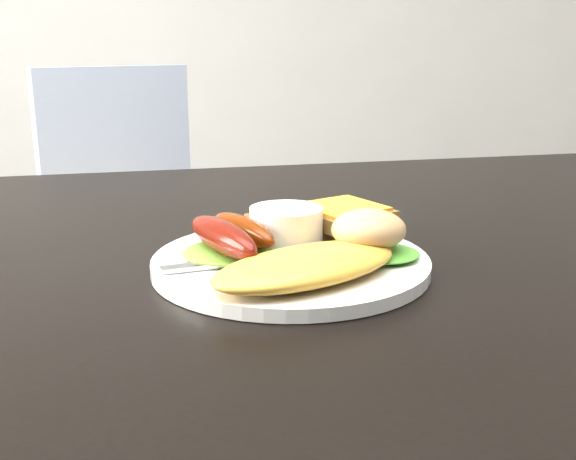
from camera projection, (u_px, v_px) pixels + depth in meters
dining_table at (375, 250)px, 0.69m from camera, size 1.20×0.80×0.04m
dining_chair at (123, 270)px, 1.49m from camera, size 0.48×0.48×0.04m
person at (331, 147)px, 1.22m from camera, size 0.61×0.46×1.51m
plate at (291, 263)px, 0.57m from camera, size 0.23×0.23×0.01m
lettuce_left at (234, 251)px, 0.57m from camera, size 0.10×0.10×0.01m
lettuce_right at (378, 253)px, 0.56m from camera, size 0.09×0.08×0.01m
omelette at (307, 266)px, 0.51m from camera, size 0.18×0.13×0.02m
sausage_a at (222, 236)px, 0.55m from camera, size 0.06×0.11×0.03m
sausage_b at (242, 230)px, 0.57m from camera, size 0.06×0.10×0.02m
ramekin at (286, 229)px, 0.58m from camera, size 0.08×0.08×0.04m
toast_a at (303, 227)px, 0.63m from camera, size 0.10×0.10×0.01m
toast_b at (342, 215)px, 0.62m from camera, size 0.10×0.10×0.01m
potato_salad at (369, 230)px, 0.56m from camera, size 0.07×0.06×0.03m
fork at (252, 260)px, 0.55m from camera, size 0.15×0.03×0.00m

